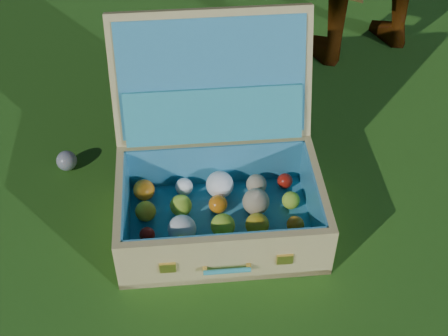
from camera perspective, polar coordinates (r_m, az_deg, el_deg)
The scene contains 3 objects.
ground at distance 1.88m, azimuth 5.94°, elevation -3.42°, with size 60.00×60.00×0.00m, color #215114.
stray_ball at distance 2.03m, azimuth -14.19°, elevation 0.65°, with size 0.06×0.06×0.06m, color teal.
suitcase at distance 1.76m, azimuth -0.65°, elevation -0.26°, with size 0.68×0.65×0.53m.
Camera 1 is at (-0.02, -1.29, 1.37)m, focal length 50.00 mm.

